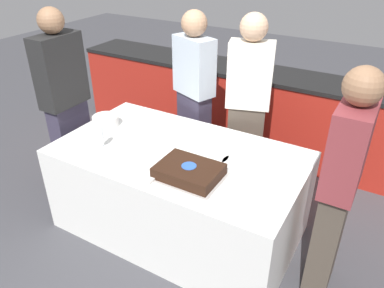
% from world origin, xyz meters
% --- Properties ---
extents(ground_plane, '(14.00, 14.00, 0.00)m').
position_xyz_m(ground_plane, '(0.00, 0.00, 0.00)').
color(ground_plane, '#424247').
extents(back_counter, '(4.40, 0.58, 0.92)m').
position_xyz_m(back_counter, '(0.00, 1.62, 0.46)').
color(back_counter, '#A82319').
rests_on(back_counter, ground_plane).
extents(dining_table, '(1.90, 1.08, 0.75)m').
position_xyz_m(dining_table, '(0.00, 0.00, 0.38)').
color(dining_table, white).
rests_on(dining_table, ground_plane).
extents(cake, '(0.47, 0.36, 0.09)m').
position_xyz_m(cake, '(0.24, -0.25, 0.79)').
color(cake, '#B7B2AD').
rests_on(cake, dining_table).
extents(plate_stack, '(0.22, 0.22, 0.09)m').
position_xyz_m(plate_stack, '(-0.77, 0.05, 0.80)').
color(plate_stack, white).
rests_on(plate_stack, dining_table).
extents(wine_glass, '(0.06, 0.06, 0.18)m').
position_xyz_m(wine_glass, '(-0.55, -0.24, 0.87)').
color(wine_glass, white).
rests_on(wine_glass, dining_table).
extents(side_plate_near_cake, '(0.21, 0.21, 0.00)m').
position_xyz_m(side_plate_near_cake, '(0.27, 0.08, 0.75)').
color(side_plate_near_cake, white).
rests_on(side_plate_near_cake, dining_table).
extents(side_plate_right_edge, '(0.21, 0.21, 0.00)m').
position_xyz_m(side_plate_right_edge, '(0.45, 0.08, 0.75)').
color(side_plate_right_edge, white).
rests_on(side_plate_right_edge, dining_table).
extents(utensil_pile, '(0.17, 0.10, 0.02)m').
position_xyz_m(utensil_pile, '(-0.02, -0.42, 0.76)').
color(utensil_pile, white).
rests_on(utensil_pile, dining_table).
extents(person_cutting_cake, '(0.41, 0.30, 1.68)m').
position_xyz_m(person_cutting_cake, '(0.24, 0.76, 0.89)').
color(person_cutting_cake, '#4C4238').
rests_on(person_cutting_cake, ground_plane).
extents(person_seated_left, '(0.21, 0.42, 1.71)m').
position_xyz_m(person_seated_left, '(-1.17, 0.00, 0.89)').
color(person_seated_left, '#383347').
rests_on(person_seated_left, ground_plane).
extents(person_seated_right, '(0.22, 0.40, 1.62)m').
position_xyz_m(person_seated_right, '(1.17, 0.00, 0.85)').
color(person_seated_right, '#4C4238').
rests_on(person_seated_right, ground_plane).
extents(person_standing_back, '(0.44, 0.33, 1.65)m').
position_xyz_m(person_standing_back, '(-0.30, 0.76, 0.87)').
color(person_standing_back, '#383347').
rests_on(person_standing_back, ground_plane).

